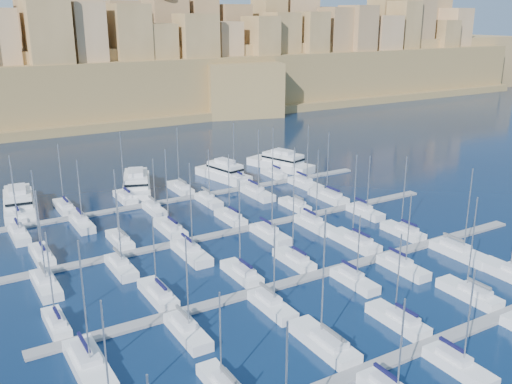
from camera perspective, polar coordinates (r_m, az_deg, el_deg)
ground at (r=95.71m, az=2.05°, el=-5.62°), size 600.00×600.00×0.00m
pontoon_near at (r=72.70m, az=17.23°, el=-14.28°), size 84.00×2.00×0.40m
pontoon_mid_near at (r=86.72m, az=6.41°, el=-8.14°), size 84.00×2.00×0.40m
pontoon_mid_far at (r=103.54m, az=-0.95°, el=-3.66°), size 84.00×2.00×0.40m
pontoon_far at (r=122.03m, az=-6.12°, el=-0.45°), size 84.00×2.00×0.40m
sailboat_2 at (r=69.25m, az=6.83°, el=-14.70°), size 3.12×10.41×17.31m
sailboat_3 at (r=75.36m, az=14.02°, el=-12.31°), size 2.73×9.09×12.46m
sailboat_4 at (r=84.69m, az=20.59°, el=-9.46°), size 2.82×9.42×14.77m
sailboat_9 at (r=68.64m, az=19.60°, el=-16.07°), size 2.55×8.50×12.78m
sailboat_12 at (r=76.68m, az=-19.32°, el=-12.28°), size 2.25×7.51×13.00m
sailboat_13 at (r=80.42m, az=-9.76°, el=-10.02°), size 2.73×9.09×12.12m
sailboat_14 at (r=85.22m, az=-1.43°, el=-8.09°), size 2.64×8.78×15.13m
sailboat_15 at (r=89.72m, az=3.86°, el=-6.78°), size 2.59×8.62×12.86m
sailboat_16 at (r=97.75m, az=9.85°, el=-4.89°), size 3.13×10.43×15.94m
sailboat_17 at (r=103.96m, az=14.51°, el=-3.84°), size 2.66×8.85×14.49m
sailboat_18 at (r=67.47m, az=-16.35°, el=-16.31°), size 3.32×11.08×16.02m
sailboat_19 at (r=71.48m, az=-6.89°, el=-13.63°), size 2.68×8.95×13.49m
sailboat_20 at (r=76.54m, az=1.58°, el=-11.26°), size 2.61×8.69×12.80m
sailboat_21 at (r=84.29m, az=9.78°, el=-8.69°), size 2.52×8.39×11.12m
sailboat_22 at (r=89.95m, az=14.45°, el=-7.26°), size 2.70×8.99×12.83m
sailboat_23 at (r=97.81m, az=19.71°, el=-5.69°), size 3.14×10.46×15.17m
sailboat_24 at (r=97.31m, az=-20.62°, el=-5.92°), size 2.66×8.87×14.86m
sailboat_25 at (r=99.71m, az=-13.44°, el=-4.69°), size 2.54×8.47×13.31m
sailboat_26 at (r=103.13m, az=-8.60°, el=-3.62°), size 2.94×9.79×15.46m
sailboat_27 at (r=107.46m, az=-2.54°, el=-2.57°), size 2.61×8.69×13.11m
sailboat_28 at (r=114.53m, az=3.91°, el=-1.32°), size 2.50×8.34×12.75m
sailboat_29 at (r=120.53m, az=7.26°, el=-0.44°), size 3.11×10.36×14.57m
sailboat_30 at (r=87.16m, az=-20.27°, el=-8.64°), size 2.84×9.48×15.15m
sailboat_31 at (r=89.61m, az=-13.36°, el=-7.27°), size 2.67×8.89×12.89m
sailboat_32 at (r=92.66m, az=-6.52°, el=-6.02°), size 3.04×10.12×16.03m
sailboat_33 at (r=99.54m, az=1.41°, el=-4.22°), size 2.86×9.55×14.42m
sailboat_34 at (r=104.58m, az=5.82°, el=-3.21°), size 2.87×9.56×15.06m
sailboat_35 at (r=112.52m, az=10.83°, el=-1.95°), size 2.57×8.58×12.28m
sailboat_36 at (r=117.22m, az=-22.77°, el=-2.25°), size 2.31×7.70×12.78m
sailboat_37 at (r=119.24m, az=-18.58°, el=-1.45°), size 2.75×9.16×13.74m
sailboat_38 at (r=121.98m, az=-12.93°, el=-0.54°), size 2.63×8.78×14.86m
sailboat_39 at (r=126.34m, az=-7.58°, el=0.38°), size 2.79×9.30×14.44m
sailboat_40 at (r=132.08m, az=-2.08°, el=1.28°), size 2.76×9.21×14.15m
sailboat_41 at (r=136.76m, az=1.80°, el=1.84°), size 2.47×8.24×12.13m
sailboat_42 at (r=107.68m, az=-22.61°, el=-3.92°), size 2.62×8.73×13.62m
sailboat_43 at (r=109.30m, az=-17.02°, el=-3.00°), size 2.70×8.99×13.14m
sailboat_44 at (r=113.58m, az=-10.11°, el=-1.73°), size 2.41×8.03×11.36m
sailboat_45 at (r=117.71m, az=-4.78°, el=-0.82°), size 2.55×8.50×11.79m
sailboat_46 at (r=121.99m, az=0.08°, el=-0.08°), size 3.09×10.29×14.88m
sailboat_47 at (r=128.92m, az=4.94°, el=0.82°), size 2.98×9.94×14.50m
motor_yacht_a at (r=122.54m, az=-22.64°, el=-0.91°), size 7.98×19.36×5.25m
motor_yacht_b at (r=127.99m, az=-11.86°, el=0.84°), size 11.90×20.05×5.25m
motor_yacht_c at (r=134.32m, az=-3.24°, el=1.97°), size 7.80×16.31×5.25m
motor_yacht_d at (r=143.51m, az=2.54°, el=3.00°), size 10.75×18.67×5.25m
fortified_city at (r=235.09m, az=-19.35°, el=10.93°), size 460.00×108.95×59.52m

